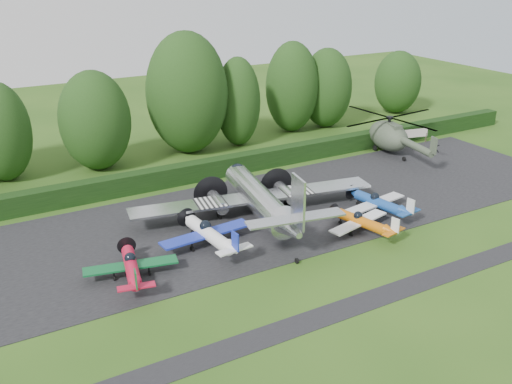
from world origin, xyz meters
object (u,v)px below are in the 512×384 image
transport_plane (260,199)px  helicopter (389,133)px  light_plane_blue (379,203)px  light_plane_red (131,266)px  light_plane_orange (363,222)px  sign_board (415,134)px  light_plane_white (209,234)px

transport_plane → helicopter: transport_plane is taller
transport_plane → light_plane_blue: bearing=-32.4°
light_plane_red → light_plane_orange: bearing=-18.3°
light_plane_blue → sign_board: light_plane_blue is taller
transport_plane → helicopter: bearing=12.1°
helicopter → light_plane_white: bearing=-167.7°
light_plane_orange → light_plane_red: bearing=-173.0°
transport_plane → light_plane_white: transport_plane is taller
light_plane_orange → sign_board: bearing=50.6°
light_plane_red → light_plane_blue: (23.41, 0.10, 0.01)m
light_plane_red → helicopter: helicopter is taller
helicopter → sign_board: size_ratio=4.75×
light_plane_white → light_plane_blue: light_plane_white is taller
light_plane_orange → helicopter: size_ratio=0.42×
transport_plane → helicopter: size_ratio=1.42×
light_plane_white → helicopter: size_ratio=0.51×
light_plane_white → helicopter: (29.31, 11.86, 1.12)m
light_plane_blue → light_plane_white: bearing=-176.2°
light_plane_red → light_plane_blue: light_plane_blue is taller
transport_plane → light_plane_white: bearing=-166.5°
light_plane_red → light_plane_blue: bearing=-11.6°
light_plane_red → helicopter: bearing=8.6°
light_plane_white → helicopter: bearing=27.2°
light_plane_red → light_plane_blue: 23.41m
light_plane_blue → helicopter: (12.95, 13.43, 1.28)m
transport_plane → light_plane_orange: 9.16m
sign_board → helicopter: bearing=178.3°
light_plane_white → light_plane_orange: light_plane_white is taller
light_plane_white → light_plane_orange: 13.13m
transport_plane → light_plane_blue: transport_plane is taller
light_plane_orange → helicopter: (16.77, 15.76, 1.34)m
light_plane_blue → helicopter: 18.70m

